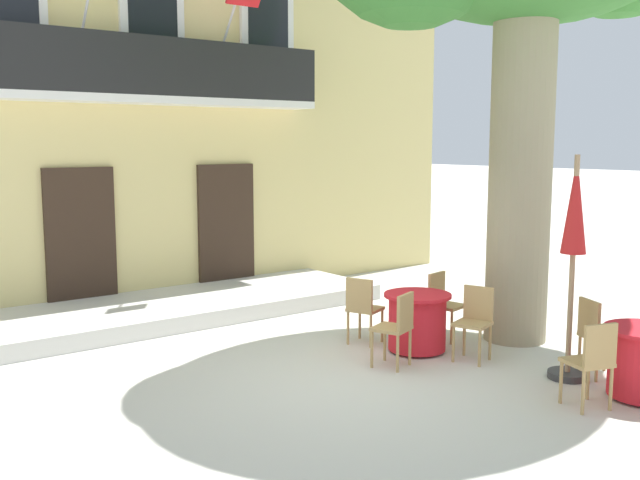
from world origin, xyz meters
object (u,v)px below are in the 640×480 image
object	(u,v)px
cafe_table_near_tree	(417,322)
cafe_umbrella	(574,234)
cafe_chair_near_tree_0	(363,306)
cafe_chair_near_tree_3	(443,301)
cafe_chair_middle_2	(596,332)
cafe_chair_near_tree_2	(475,318)
cafe_chair_middle_3	(592,359)
cafe_chair_near_tree_1	(397,324)

from	to	relation	value
cafe_table_near_tree	cafe_umbrella	bearing A→B (deg)	-71.89
cafe_chair_near_tree_0	cafe_chair_near_tree_3	bearing A→B (deg)	-22.30
cafe_chair_middle_2	cafe_chair_near_tree_0	bearing A→B (deg)	115.25
cafe_chair_near_tree_0	cafe_umbrella	size ratio (longest dim) A/B	0.36
cafe_chair_near_tree_2	cafe_chair_near_tree_3	distance (m)	1.00
cafe_chair_near_tree_3	cafe_chair_middle_3	size ratio (longest dim) A/B	1.00
cafe_chair_near_tree_3	cafe_chair_middle_3	xyz separation A→B (m)	(-0.79, -2.77, 0.00)
cafe_chair_near_tree_1	cafe_chair_middle_2	xyz separation A→B (m)	(1.57, -1.64, 0.00)
cafe_chair_near_tree_1	cafe_chair_middle_3	bearing A→B (deg)	-74.78
cafe_table_near_tree	cafe_chair_middle_3	world-z (taller)	cafe_chair_middle_3
cafe_chair_near_tree_0	cafe_chair_middle_3	distance (m)	3.22
cafe_chair_near_tree_3	cafe_table_near_tree	bearing A→B (deg)	-162.38
cafe_chair_near_tree_2	cafe_umbrella	world-z (taller)	cafe_umbrella
cafe_table_near_tree	cafe_chair_middle_3	distance (m)	2.54
cafe_chair_near_tree_1	cafe_chair_middle_3	world-z (taller)	same
cafe_chair_near_tree_2	cafe_chair_near_tree_1	bearing A→B (deg)	160.35
cafe_chair_near_tree_1	cafe_chair_near_tree_0	bearing A→B (deg)	72.11
cafe_chair_near_tree_1	cafe_umbrella	size ratio (longest dim) A/B	0.36
cafe_chair_middle_3	cafe_chair_near_tree_2	bearing A→B (deg)	78.22
cafe_table_near_tree	cafe_chair_near_tree_3	xyz separation A→B (m)	(0.72, 0.23, 0.14)
cafe_chair_near_tree_0	cafe_chair_near_tree_1	distance (m)	1.05
cafe_table_near_tree	cafe_chair_near_tree_2	world-z (taller)	cafe_chair_near_tree_2
cafe_chair_near_tree_1	cafe_chair_middle_3	xyz separation A→B (m)	(0.60, -2.20, 0.00)
cafe_chair_middle_3	cafe_umbrella	size ratio (longest dim) A/B	0.36
cafe_chair_near_tree_0	cafe_chair_middle_3	size ratio (longest dim) A/B	1.00
cafe_chair_near_tree_2	cafe_chair_middle_3	world-z (taller)	same
cafe_chair_near_tree_0	cafe_chair_near_tree_2	world-z (taller)	same
cafe_chair_near_tree_1	cafe_chair_middle_2	size ratio (longest dim) A/B	1.00
cafe_chair_middle_2	cafe_umbrella	size ratio (longest dim) A/B	0.36
cafe_chair_near_tree_3	cafe_umbrella	distance (m)	2.35
cafe_chair_near_tree_3	cafe_chair_near_tree_1	bearing A→B (deg)	-157.97
cafe_table_near_tree	cafe_chair_near_tree_3	bearing A→B (deg)	17.62
cafe_chair_near_tree_0	cafe_chair_near_tree_1	world-z (taller)	same
cafe_chair_near_tree_2	cafe_chair_near_tree_3	world-z (taller)	same
cafe_chair_near_tree_2	cafe_chair_middle_3	distance (m)	1.89
cafe_chair_near_tree_1	cafe_chair_near_tree_2	world-z (taller)	same
cafe_chair_near_tree_0	cafe_chair_near_tree_2	xyz separation A→B (m)	(0.66, -1.35, 0.00)
cafe_chair_near_tree_1	cafe_umbrella	world-z (taller)	cafe_umbrella
cafe_table_near_tree	cafe_chair_near_tree_2	xyz separation A→B (m)	(0.31, -0.69, 0.14)
cafe_chair_near_tree_2	cafe_chair_middle_2	size ratio (longest dim) A/B	1.00
cafe_table_near_tree	cafe_chair_middle_3	bearing A→B (deg)	-91.72
cafe_chair_near_tree_3	cafe_umbrella	bearing A→B (deg)	-93.40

